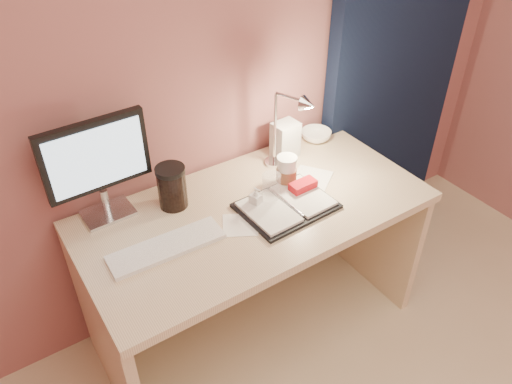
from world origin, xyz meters
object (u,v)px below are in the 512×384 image
planner (288,203)px  dark_jar (172,189)px  clear_cup (271,188)px  desk (246,239)px  bowl (316,135)px  desk_lamp (281,129)px  monitor (96,161)px  lotion_bottle (256,198)px  coffee_cup (287,172)px  keyboard (167,247)px  product_box (285,140)px

planner → dark_jar: size_ratio=2.33×
clear_cup → desk: bearing=135.2°
desk → bowl: bearing=20.9°
desk_lamp → monitor: bearing=146.6°
bowl → monitor: bearing=179.9°
lotion_bottle → desk_lamp: (0.21, 0.13, 0.18)m
coffee_cup → bowl: (0.34, 0.22, -0.04)m
desk → monitor: size_ratio=3.36×
monitor → desk_lamp: monitor is taller
monitor → coffee_cup: (0.70, -0.22, -0.18)m
keyboard → bowl: bowl is taller
keyboard → coffee_cup: coffee_cup is taller
desk → coffee_cup: coffee_cup is taller
desk → clear_cup: (0.08, -0.08, 0.29)m
bowl → coffee_cup: bearing=-146.9°
planner → desk_lamp: desk_lamp is taller
planner → product_box: 0.38m
coffee_cup → lotion_bottle: bearing=-163.4°
clear_cup → dark_jar: bearing=150.2°
coffee_cup → monitor: bearing=162.3°
desk → keyboard: (-0.40, -0.10, 0.23)m
monitor → planner: (0.62, -0.34, -0.24)m
coffee_cup → lotion_bottle: (-0.19, -0.06, -0.02)m
coffee_cup → product_box: product_box is taller
desk → desk_lamp: bearing=15.0°
bowl → dark_jar: 0.80m
dark_jar → desk_lamp: size_ratio=0.43×
coffee_cup → clear_cup: bearing=-153.6°
desk → clear_cup: clear_cup is taller
monitor → coffee_cup: bearing=-19.6°
monitor → product_box: (0.83, -0.03, -0.17)m
coffee_cup → product_box: 0.23m
bowl → dark_jar: size_ratio=0.91×
monitor → product_box: 0.85m
clear_cup → product_box: 0.35m
product_box → lotion_bottle: bearing=-146.1°
clear_cup → lotion_bottle: bearing=178.5°
keyboard → planner: planner is taller
bowl → desk_lamp: 0.41m
monitor → product_box: size_ratio=2.48×
desk → coffee_cup: size_ratio=10.12×
monitor → clear_cup: 0.67m
clear_cup → planner: bearing=-59.1°
bowl → desk_lamp: desk_lamp is taller
monitor → lotion_bottle: (0.51, -0.28, -0.20)m
coffee_cup → clear_cup: 0.13m
keyboard → dark_jar: size_ratio=2.64×
keyboard → desk_lamp: (0.61, 0.15, 0.22)m
coffee_cup → desk_lamp: desk_lamp is taller
planner → clear_cup: bearing=118.5°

